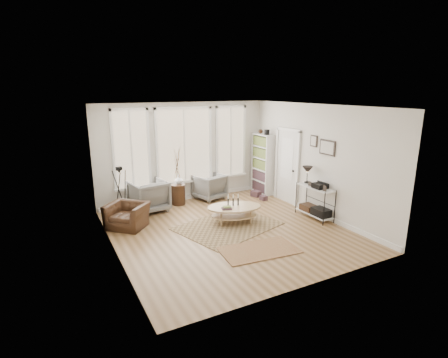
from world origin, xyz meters
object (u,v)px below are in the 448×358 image
bookcase (262,164)px  coffee_table (234,210)px  armchair_left (149,196)px  accent_chair (127,215)px  armchair_right (209,187)px  low_shelf (315,199)px  side_table (178,178)px

bookcase → coffee_table: 2.84m
armchair_left → accent_chair: armchair_left is taller
armchair_right → accent_chair: bearing=5.6°
low_shelf → side_table: size_ratio=0.79×
low_shelf → armchair_right: low_shelf is taller
bookcase → low_shelf: size_ratio=1.58×
armchair_left → armchair_right: bearing=179.1°
coffee_table → accent_chair: (-2.43, 0.94, -0.04)m
bookcase → armchair_left: size_ratio=2.19×
low_shelf → armchair_left: 4.44m
bookcase → side_table: size_ratio=1.24×
low_shelf → side_table: 3.84m
bookcase → armchair_right: (-1.77, 0.22, -0.57)m
armchair_left → side_table: (0.92, 0.16, 0.37)m
low_shelf → coffee_table: low_shelf is taller
coffee_table → side_table: (-0.72, 2.00, 0.47)m
armchair_right → low_shelf: bearing=105.2°
accent_chair → bookcase: bearing=54.3°
accent_chair → side_table: bearing=74.8°
coffee_table → accent_chair: 2.61m
bookcase → armchair_left: bearing=-179.9°
bookcase → accent_chair: (-4.50, -0.90, -0.66)m
coffee_table → accent_chair: coffee_table is taller
armchair_right → accent_chair: 2.96m
armchair_left → armchair_right: (1.94, 0.23, -0.05)m
low_shelf → armchair_right: bearing=122.0°
armchair_left → side_table: side_table is taller
armchair_right → bookcase: bearing=156.0°
accent_chair → coffee_table: bearing=21.8°
bookcase → side_table: 2.80m
coffee_table → armchair_left: 2.47m
low_shelf → coffee_table: bearing=161.4°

